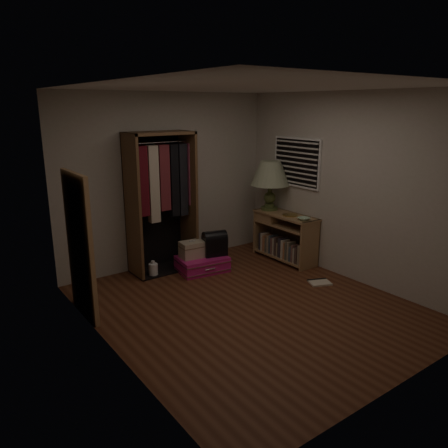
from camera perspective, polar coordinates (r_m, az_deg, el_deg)
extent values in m
plane|color=#502817|center=(5.50, 3.35, -10.69)|extent=(4.00, 4.00, 0.00)
cube|color=#BDB5A8|center=(6.70, -7.41, 5.64)|extent=(3.50, 0.02, 2.60)
cube|color=#BDB5A8|center=(3.81, 23.12, -2.89)|extent=(3.50, 0.02, 2.60)
cube|color=#BDB5A8|center=(6.31, 15.97, 4.59)|extent=(0.02, 4.00, 2.60)
cube|color=#BDB5A8|center=(4.21, -15.14, -0.50)|extent=(0.02, 4.00, 2.60)
cube|color=white|center=(4.95, 3.84, 17.48)|extent=(3.50, 4.00, 0.01)
cube|color=white|center=(6.91, 9.48, 7.95)|extent=(0.03, 0.96, 0.76)
cube|color=black|center=(6.91, 9.47, 7.95)|extent=(0.03, 0.90, 0.70)
cube|color=silver|center=(6.94, 9.26, 5.39)|extent=(0.01, 0.88, 0.02)
cube|color=silver|center=(6.93, 9.29, 6.03)|extent=(0.01, 0.88, 0.02)
cube|color=silver|center=(6.92, 9.32, 6.66)|extent=(0.01, 0.88, 0.02)
cube|color=silver|center=(6.91, 9.34, 7.30)|extent=(0.01, 0.88, 0.02)
cube|color=silver|center=(6.90, 9.37, 7.94)|extent=(0.01, 0.88, 0.02)
cube|color=silver|center=(6.89, 9.40, 8.58)|extent=(0.01, 0.88, 0.02)
cube|color=silver|center=(6.88, 9.43, 9.22)|extent=(0.01, 0.88, 0.02)
cube|color=silver|center=(6.87, 9.46, 9.87)|extent=(0.01, 0.88, 0.02)
cube|color=silver|center=(6.87, 9.48, 10.51)|extent=(0.01, 0.88, 0.02)
cube|color=#987149|center=(6.67, 11.15, -2.76)|extent=(0.40, 0.03, 0.75)
cube|color=#987149|center=(7.40, 5.11, -0.72)|extent=(0.40, 0.03, 0.75)
cube|color=#987149|center=(7.12, 7.88, -4.12)|extent=(0.40, 1.04, 0.03)
cube|color=#987149|center=(6.97, 8.03, -0.16)|extent=(0.40, 1.04, 0.03)
cube|color=#987149|center=(6.93, 8.08, 1.16)|extent=(0.42, 1.12, 0.03)
cube|color=brown|center=(7.15, 9.07, -1.43)|extent=(0.02, 1.10, 0.75)
cube|color=#987149|center=(7.18, 6.17, 0.97)|extent=(0.36, 0.38, 0.13)
cube|color=gray|center=(6.70, 10.19, -3.96)|extent=(0.18, 0.05, 0.30)
cube|color=#4C3833|center=(6.75, 9.78, -4.05)|extent=(0.17, 0.05, 0.25)
cube|color=#B7AD99|center=(6.79, 9.58, -3.99)|extent=(0.19, 0.03, 0.24)
cube|color=brown|center=(6.80, 9.33, -3.77)|extent=(0.18, 0.04, 0.27)
cube|color=#3F4C59|center=(6.83, 8.98, -3.88)|extent=(0.15, 0.04, 0.23)
cube|color=gray|center=(6.85, 8.76, -3.49)|extent=(0.16, 0.04, 0.30)
cube|color=#59594C|center=(6.89, 8.53, -3.45)|extent=(0.18, 0.03, 0.28)
cube|color=#B2724C|center=(6.92, 8.32, -3.40)|extent=(0.19, 0.03, 0.27)
cube|color=beige|center=(6.94, 7.97, -3.24)|extent=(0.15, 0.05, 0.29)
cube|color=#332D38|center=(6.99, 7.74, -3.03)|extent=(0.19, 0.05, 0.31)
cube|color=gray|center=(7.04, 7.45, -3.24)|extent=(0.19, 0.03, 0.23)
cube|color=#4C3833|center=(7.04, 7.11, -2.87)|extent=(0.16, 0.03, 0.30)
cube|color=#B7AD99|center=(7.08, 6.88, -2.88)|extent=(0.17, 0.03, 0.28)
cube|color=brown|center=(7.12, 6.74, -2.79)|extent=(0.19, 0.04, 0.27)
cube|color=#3F4C59|center=(7.14, 6.45, -2.58)|extent=(0.18, 0.03, 0.31)
cube|color=gray|center=(7.18, 6.24, -2.57)|extent=(0.20, 0.04, 0.28)
cube|color=#59594C|center=(7.21, 5.94, -2.68)|extent=(0.17, 0.04, 0.24)
cube|color=#B2724C|center=(7.25, 5.65, -2.44)|extent=(0.17, 0.05, 0.27)
cube|color=beige|center=(7.28, 5.37, -2.26)|extent=(0.17, 0.04, 0.30)
cube|color=#332D38|center=(7.32, 5.14, -2.19)|extent=(0.18, 0.03, 0.29)
cube|color=brown|center=(6.22, -11.85, 2.12)|extent=(0.04, 0.50, 2.05)
cube|color=brown|center=(6.63, -4.69, 3.20)|extent=(0.04, 0.50, 2.05)
cube|color=brown|center=(6.28, -8.51, 11.67)|extent=(0.95, 0.50, 0.04)
cube|color=black|center=(6.62, -9.12, 3.03)|extent=(0.95, 0.02, 2.05)
cube|color=black|center=(6.71, -7.83, -5.81)|extent=(0.95, 0.50, 0.02)
cylinder|color=silver|center=(6.29, -8.46, 10.49)|extent=(0.87, 0.02, 0.02)
cube|color=#590F19|center=(6.20, -10.58, 5.49)|extent=(0.13, 0.12, 0.98)
cube|color=beige|center=(6.28, -9.26, 5.12)|extent=(0.15, 0.12, 1.10)
cube|color=maroon|center=(6.35, -7.90, 5.98)|extent=(0.16, 0.11, 0.94)
cube|color=black|center=(6.43, -6.62, 5.66)|extent=(0.12, 0.11, 1.05)
cube|color=black|center=(6.50, -5.50, 5.75)|extent=(0.13, 0.12, 1.06)
cube|color=#BF4C72|center=(6.56, -4.51, 6.51)|extent=(0.10, 0.15, 0.92)
cube|color=tan|center=(5.26, -18.32, -2.74)|extent=(0.05, 0.80, 1.70)
cube|color=white|center=(5.27, -18.02, -2.69)|extent=(0.01, 0.68, 1.58)
cube|color=#C5186F|center=(6.57, -2.87, -5.19)|extent=(0.77, 0.60, 0.22)
cube|color=silver|center=(6.59, -2.86, -5.69)|extent=(0.79, 0.62, 0.01)
cube|color=silver|center=(6.55, -2.87, -4.69)|extent=(0.79, 0.62, 0.01)
cylinder|color=silver|center=(6.35, -1.83, -5.93)|extent=(0.16, 0.04, 0.02)
cube|color=tan|center=(6.48, -4.15, -3.33)|extent=(0.37, 0.27, 0.24)
cube|color=brown|center=(6.46, -4.16, -2.91)|extent=(0.38, 0.28, 0.01)
cylinder|color=silver|center=(6.44, -4.17, -2.23)|extent=(0.10, 0.03, 0.02)
cube|color=black|center=(6.56, -1.23, -2.96)|extent=(0.39, 0.30, 0.26)
cylinder|color=black|center=(6.52, -1.23, -1.86)|extent=(0.39, 0.30, 0.22)
cylinder|color=#425027|center=(7.20, 5.93, 2.07)|extent=(0.31, 0.31, 0.05)
cylinder|color=#425027|center=(7.19, 5.94, 2.46)|extent=(0.18, 0.18, 0.06)
sphere|color=#425027|center=(7.16, 5.97, 3.44)|extent=(0.22, 0.22, 0.19)
cylinder|color=#425027|center=(7.13, 6.01, 4.65)|extent=(0.08, 0.08, 0.11)
cone|color=#B7C2A1|center=(7.09, 6.06, 6.64)|extent=(0.71, 0.71, 0.39)
cone|color=silver|center=(7.09, 6.06, 6.64)|extent=(0.64, 0.64, 0.36)
cylinder|color=#AC8E42|center=(6.86, 8.64, 1.17)|extent=(0.29, 0.29, 0.01)
imported|color=#9FBF9F|center=(6.59, 10.36, 0.66)|extent=(0.21, 0.21, 0.04)
cylinder|color=white|center=(6.46, -9.22, -5.93)|extent=(0.14, 0.14, 0.19)
cylinder|color=white|center=(6.42, -9.26, -4.96)|extent=(0.06, 0.06, 0.04)
cube|color=beige|center=(6.29, 12.38, -7.47)|extent=(0.35, 0.32, 0.02)
cube|color=black|center=(6.37, 12.02, -7.15)|extent=(0.28, 0.15, 0.03)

